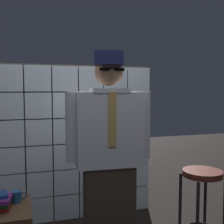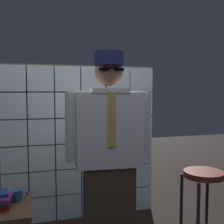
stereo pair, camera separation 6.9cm
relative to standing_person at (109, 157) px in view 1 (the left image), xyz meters
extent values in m
cube|color=silver|center=(-0.78, 0.97, -0.78)|extent=(0.27, 0.08, 0.27)
cube|color=silver|center=(-0.49, 0.97, -0.78)|extent=(0.27, 0.08, 0.27)
cube|color=silver|center=(-0.21, 0.97, -0.78)|extent=(0.27, 0.08, 0.27)
cube|color=silver|center=(0.08, 0.97, -0.78)|extent=(0.27, 0.08, 0.27)
cube|color=silver|center=(0.37, 0.97, -0.78)|extent=(0.27, 0.08, 0.27)
cube|color=silver|center=(0.65, 0.97, -0.78)|extent=(0.27, 0.08, 0.27)
cube|color=silver|center=(-0.78, 0.97, -0.49)|extent=(0.27, 0.08, 0.27)
cube|color=silver|center=(-0.49, 0.97, -0.49)|extent=(0.27, 0.08, 0.27)
cube|color=silver|center=(-0.21, 0.97, -0.49)|extent=(0.27, 0.08, 0.27)
cube|color=silver|center=(0.08, 0.97, -0.49)|extent=(0.27, 0.08, 0.27)
cube|color=silver|center=(0.37, 0.97, -0.49)|extent=(0.27, 0.08, 0.27)
cube|color=silver|center=(0.65, 0.97, -0.49)|extent=(0.27, 0.08, 0.27)
cube|color=silver|center=(-0.78, 0.97, -0.20)|extent=(0.27, 0.08, 0.27)
cube|color=silver|center=(-0.49, 0.97, -0.20)|extent=(0.27, 0.08, 0.27)
cube|color=silver|center=(-0.21, 0.97, -0.20)|extent=(0.27, 0.08, 0.27)
cube|color=silver|center=(0.08, 0.97, -0.20)|extent=(0.27, 0.08, 0.27)
cube|color=silver|center=(0.37, 0.97, -0.20)|extent=(0.27, 0.08, 0.27)
cube|color=silver|center=(0.65, 0.97, -0.20)|extent=(0.27, 0.08, 0.27)
cube|color=silver|center=(-0.78, 0.97, 0.09)|extent=(0.27, 0.08, 0.27)
cube|color=silver|center=(-0.49, 0.97, 0.09)|extent=(0.27, 0.08, 0.27)
cube|color=silver|center=(-0.21, 0.97, 0.09)|extent=(0.27, 0.08, 0.27)
cube|color=silver|center=(0.08, 0.97, 0.09)|extent=(0.27, 0.08, 0.27)
cube|color=silver|center=(0.37, 0.97, 0.09)|extent=(0.27, 0.08, 0.27)
cube|color=silver|center=(0.65, 0.97, 0.09)|extent=(0.27, 0.08, 0.27)
cube|color=silver|center=(-0.78, 0.97, 0.37)|extent=(0.27, 0.08, 0.27)
cube|color=silver|center=(-0.49, 0.97, 0.37)|extent=(0.27, 0.08, 0.27)
cube|color=silver|center=(-0.21, 0.97, 0.37)|extent=(0.27, 0.08, 0.27)
cube|color=silver|center=(0.08, 0.97, 0.37)|extent=(0.27, 0.08, 0.27)
cube|color=silver|center=(0.37, 0.97, 0.37)|extent=(0.27, 0.08, 0.27)
cube|color=silver|center=(0.65, 0.97, 0.37)|extent=(0.27, 0.08, 0.27)
cube|color=silver|center=(-0.78, 0.97, 0.66)|extent=(0.27, 0.08, 0.27)
cube|color=silver|center=(-0.49, 0.97, 0.66)|extent=(0.27, 0.08, 0.27)
cube|color=silver|center=(-0.21, 0.97, 0.66)|extent=(0.27, 0.08, 0.27)
cube|color=silver|center=(0.08, 0.97, 0.66)|extent=(0.27, 0.08, 0.27)
cube|color=silver|center=(0.37, 0.97, 0.66)|extent=(0.27, 0.08, 0.27)
cube|color=silver|center=(0.65, 0.97, 0.66)|extent=(0.27, 0.08, 0.27)
cube|color=#4C4438|center=(-0.06, 1.02, -0.06)|extent=(1.75, 0.02, 1.75)
cube|color=#382D23|center=(0.00, 0.00, -0.49)|extent=(0.42, 0.24, 0.84)
cube|color=silver|center=(0.00, 0.00, 0.23)|extent=(0.54, 0.27, 0.60)
cube|color=tan|center=(-0.01, -0.12, 0.32)|extent=(0.06, 0.01, 0.42)
cube|color=silver|center=(0.00, 0.00, 0.53)|extent=(0.31, 0.26, 0.04)
sphere|color=#A87A5B|center=(0.00, 0.00, 0.68)|extent=(0.23, 0.23, 0.23)
ellipsoid|color=black|center=(0.00, -0.05, 0.64)|extent=(0.15, 0.09, 0.10)
cube|color=black|center=(-0.01, -0.10, 0.69)|extent=(0.19, 0.03, 0.02)
cylinder|color=#191E47|center=(-0.01, -0.08, 0.73)|extent=(0.18, 0.18, 0.01)
cylinder|color=#191E47|center=(0.00, 0.00, 0.78)|extent=(0.23, 0.23, 0.11)
cylinder|color=silver|center=(0.29, -0.02, 0.25)|extent=(0.11, 0.11, 0.55)
cylinder|color=silver|center=(-0.29, 0.03, 0.25)|extent=(0.11, 0.11, 0.55)
cylinder|color=#592319|center=(0.81, -0.11, -0.18)|extent=(0.34, 0.34, 0.05)
cylinder|color=black|center=(0.95, -0.24, -0.56)|extent=(0.03, 0.03, 0.71)
cylinder|color=black|center=(0.68, 0.03, -0.56)|extent=(0.03, 0.03, 0.71)
cylinder|color=black|center=(0.95, 0.03, -0.56)|extent=(0.03, 0.03, 0.71)
cylinder|color=navy|center=(-0.72, 0.24, -0.34)|extent=(0.08, 0.08, 0.09)
torus|color=navy|center=(-0.66, 0.24, -0.33)|extent=(0.06, 0.01, 0.06)
camera|label=1|loc=(-0.66, -2.15, 0.54)|focal=45.40mm
camera|label=2|loc=(-0.60, -2.17, 0.54)|focal=45.40mm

